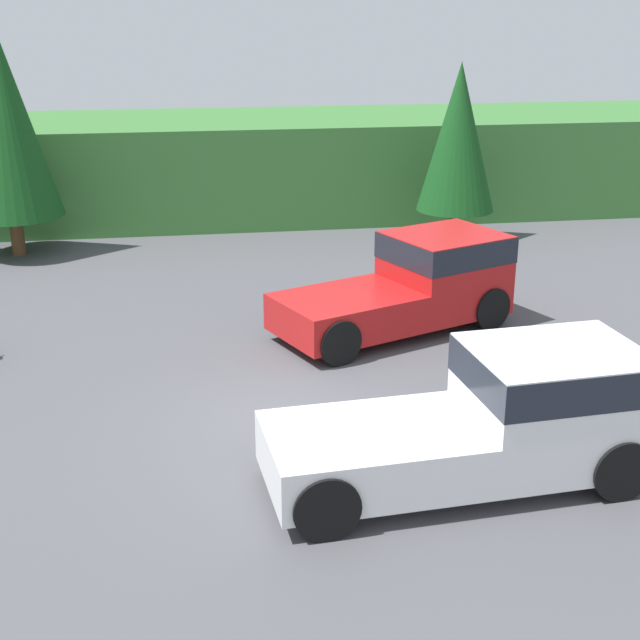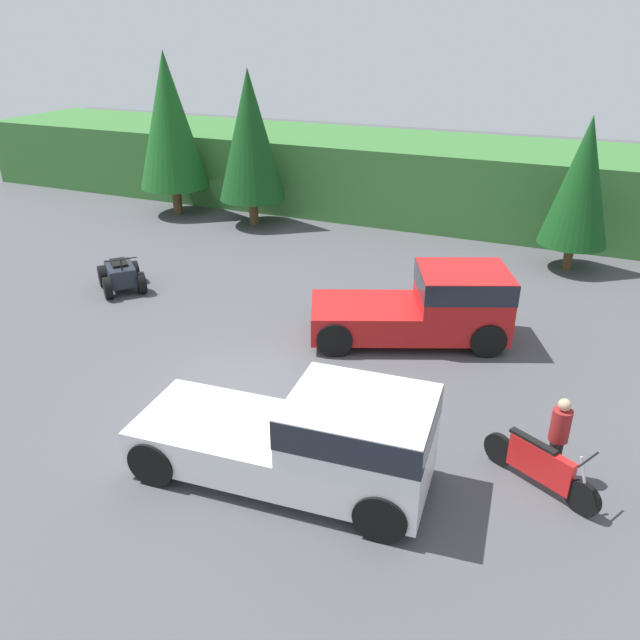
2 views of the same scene
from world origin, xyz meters
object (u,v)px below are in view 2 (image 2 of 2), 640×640
at_px(quad_atv, 121,276).
at_px(rider_person, 558,436).
at_px(dirt_bike, 540,466).
at_px(pickup_truck_second, 315,437).
at_px(pickup_truck_red, 432,304).

xyz_separation_m(quad_atv, rider_person, (13.24, -4.11, 0.46)).
distance_m(quad_atv, rider_person, 13.87).
xyz_separation_m(dirt_bike, quad_atv, (-13.03, 4.51, -0.01)).
distance_m(pickup_truck_second, dirt_bike, 4.08).
distance_m(dirt_bike, quad_atv, 13.79).
xyz_separation_m(pickup_truck_red, pickup_truck_second, (-0.48, -6.49, 0.00)).
distance_m(pickup_truck_red, pickup_truck_second, 6.50).
xyz_separation_m(pickup_truck_second, dirt_bike, (3.75, 1.51, -0.56)).
distance_m(pickup_truck_second, quad_atv, 11.07).
bearing_deg(pickup_truck_second, quad_atv, 142.55).
relative_size(pickup_truck_second, quad_atv, 2.60).
height_order(pickup_truck_second, rider_person, pickup_truck_second).
bearing_deg(rider_person, dirt_bike, -96.74).
relative_size(pickup_truck_second, rider_person, 3.28).
xyz_separation_m(pickup_truck_red, dirt_bike, (3.27, -4.98, -0.55)).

